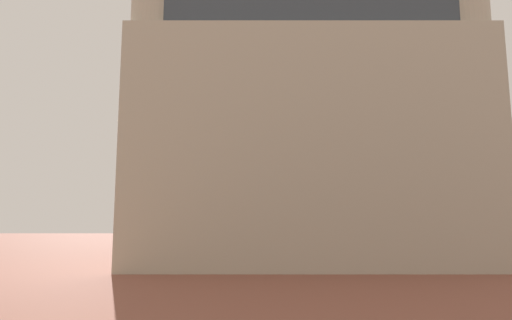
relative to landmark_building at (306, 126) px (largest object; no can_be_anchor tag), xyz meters
name	(u,v)px	position (x,y,z in m)	size (l,w,h in m)	color
landmark_building	(306,126)	(0.00, 0.00, 0.00)	(24.81, 13.30, 35.08)	#B2A893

